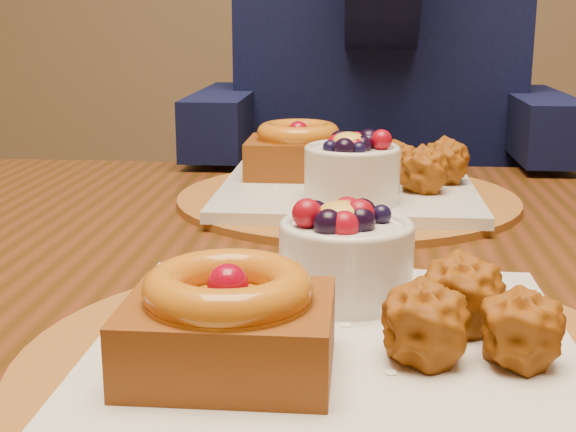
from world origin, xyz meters
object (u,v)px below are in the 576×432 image
at_px(dining_table, 341,344).
at_px(chair_far, 373,247).
at_px(diner, 380,28).
at_px(place_setting_far, 344,178).
at_px(place_setting_near, 330,329).

bearing_deg(dining_table, chair_far, 87.17).
bearing_deg(diner, chair_far, 75.45).
distance_m(dining_table, place_setting_far, 0.24).
xyz_separation_m(dining_table, place_setting_near, (-0.00, -0.21, 0.10)).
bearing_deg(diner, dining_table, -107.36).
bearing_deg(place_setting_far, chair_far, 85.92).
height_order(place_setting_far, diner, diner).
distance_m(chair_far, diner, 0.48).
bearing_deg(place_setting_near, diner, 87.15).
height_order(place_setting_far, chair_far, chair_far).
bearing_deg(place_setting_far, place_setting_near, -89.91).
distance_m(place_setting_near, diner, 0.87).
xyz_separation_m(dining_table, chair_far, (0.04, 0.86, -0.16)).
bearing_deg(chair_far, dining_table, -109.21).
distance_m(place_setting_near, place_setting_far, 0.43).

